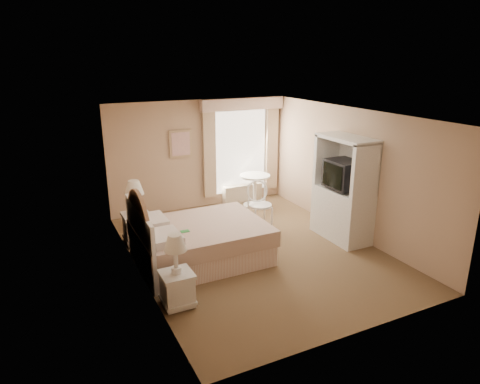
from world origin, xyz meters
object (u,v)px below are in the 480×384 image
nightstand_far (136,220)px  round_table (255,185)px  bed (195,241)px  nightstand_near (177,280)px  cafe_chair (259,201)px  armoire (343,197)px

nightstand_far → round_table: nightstand_far is taller
bed → nightstand_near: (-0.72, -1.22, 0.04)m
nightstand_far → cafe_chair: bearing=-7.9°
cafe_chair → armoire: bearing=-40.3°
round_table → armoire: (0.64, -2.41, 0.33)m
round_table → cafe_chair: cafe_chair is taller
round_table → armoire: 2.52m
nightstand_far → round_table: bearing=16.4°
nightstand_far → armoire: armoire is taller
bed → nightstand_far: size_ratio=1.81×
nightstand_far → cafe_chair: nightstand_far is taller
nightstand_far → cafe_chair: (2.46, -0.34, 0.12)m
nightstand_far → armoire: size_ratio=0.60×
nightstand_far → round_table: 3.14m
nightstand_near → armoire: bearing=14.0°
nightstand_near → round_table: bearing=47.8°
bed → nightstand_near: bed is taller
nightstand_far → round_table: (3.01, 0.88, 0.05)m
bed → armoire: bearing=-6.0°
bed → round_table: (2.29, 2.10, 0.14)m
bed → round_table: bed is taller
nightstand_near → nightstand_far: nightstand_far is taller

